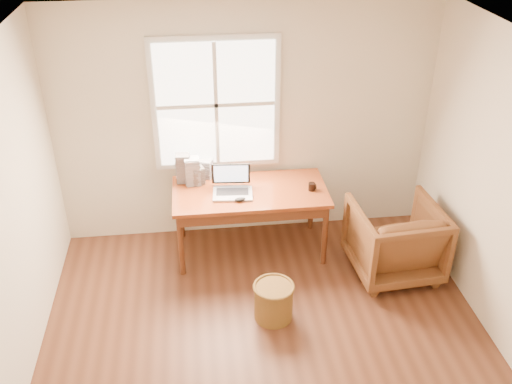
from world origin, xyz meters
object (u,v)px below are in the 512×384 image
Objects in this scene: desk at (250,192)px; wicker_stool at (274,302)px; laptop at (232,184)px; cd_stack_a at (193,171)px; armchair at (395,239)px; coffee_mug at (312,187)px.

desk is 1.23m from wicker_stool.
cd_stack_a reaches higher than laptop.
armchair is 1.44m from wicker_stool.
wicker_stool is 1.63m from cd_stack_a.
cd_stack_a reaches higher than armchair.
desk is 0.25m from laptop.
armchair reaches higher than wicker_stool.
desk is at bearing 95.04° from wicker_stool.
desk is at bearing 26.43° from laptop.
armchair is at bearing 22.54° from wicker_stool.
cd_stack_a is (-0.67, 1.30, 0.72)m from wicker_stool.
coffee_mug is (0.64, -0.07, 0.06)m from desk.
armchair reaches higher than desk.
laptop is 4.57× the size of coffee_mug.
wicker_stool is at bearing -62.54° from cd_stack_a.
cd_stack_a is at bearing 117.46° from wicker_stool.
armchair is at bearing -11.40° from laptop.
wicker_stool is 4.38× the size of coffee_mug.
wicker_stool is at bearing 18.22° from armchair.
armchair is at bearing -35.28° from coffee_mug.
laptop reaches higher than armchair.
wicker_stool is at bearing -69.54° from laptop.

